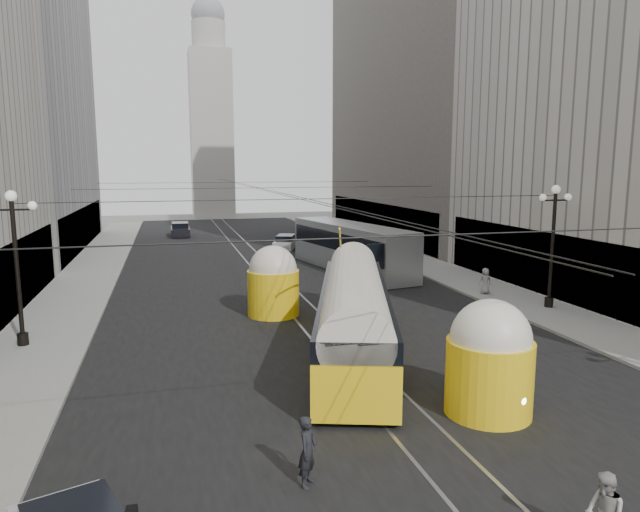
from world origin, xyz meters
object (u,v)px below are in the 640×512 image
streetcar (354,310)px  pedestrian_crossing_a (308,451)px  city_bus (351,246)px  pedestrian_sidewalk_right (485,281)px

streetcar → pedestrian_crossing_a: size_ratio=9.20×
city_bus → pedestrian_sidewalk_right: size_ratio=9.13×
streetcar → pedestrian_sidewalk_right: 13.01m
city_bus → pedestrian_crossing_a: 27.99m
city_bus → streetcar: bearing=-107.6°
streetcar → pedestrian_sidewalk_right: size_ratio=10.47×
pedestrian_sidewalk_right → streetcar: bearing=41.9°
streetcar → pedestrian_crossing_a: streetcar is taller
pedestrian_crossing_a → streetcar: bearing=10.0°
streetcar → city_bus: size_ratio=1.15×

